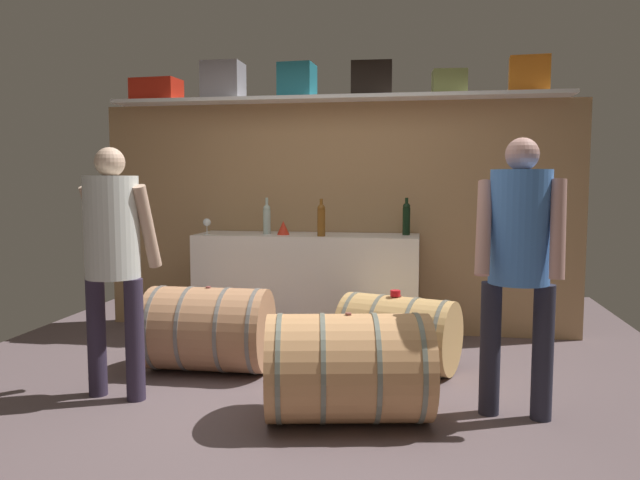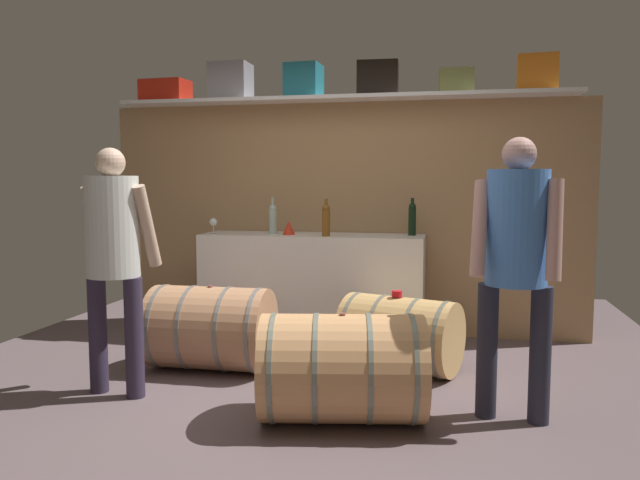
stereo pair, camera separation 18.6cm
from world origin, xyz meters
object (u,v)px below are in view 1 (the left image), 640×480
object	(u,v)px
winemaker_pouring	(113,246)
visitor_tasting	(519,248)
wine_bottle_dark	(406,218)
tasting_cup	(395,293)
work_cabinet	(307,286)
red_funnel	(283,228)
toolcase_red	(156,90)
wine_bottle_clear	(267,218)
wine_bottle_amber	(321,219)
toolcase_black	(372,79)
wine_glass	(207,223)
toolcase_teal	(297,81)
wine_barrel_flank	(209,329)
wine_barrel_far	(348,368)
wine_barrel_near	(398,333)
toolcase_grey	(223,81)
toolcase_olive	(449,82)
toolcase_orange	(529,75)

from	to	relation	value
winemaker_pouring	visitor_tasting	distance (m)	2.50
wine_bottle_dark	tasting_cup	bearing A→B (deg)	-93.30
work_cabinet	red_funnel	distance (m)	0.57
toolcase_red	red_funnel	size ratio (longest dim) A/B	3.54
wine_bottle_clear	wine_bottle_amber	distance (m)	0.53
toolcase_black	wine_glass	distance (m)	1.93
toolcase_red	toolcase_black	size ratio (longest dim) A/B	1.21
work_cabinet	wine_bottle_dark	distance (m)	1.07
toolcase_teal	wine_barrel_flank	world-z (taller)	toolcase_teal
toolcase_black	wine_bottle_clear	world-z (taller)	toolcase_black
wine_bottle_amber	winemaker_pouring	distance (m)	1.89
toolcase_red	wine_barrel_far	size ratio (longest dim) A/B	0.41
work_cabinet	wine_barrel_near	xyz separation A→B (m)	(0.84, -0.82, -0.19)
toolcase_grey	wine_bottle_amber	bearing A→B (deg)	-20.03
toolcase_red	winemaker_pouring	bearing A→B (deg)	-70.45
toolcase_olive	winemaker_pouring	size ratio (longest dim) A/B	0.18
tasting_cup	wine_barrel_flank	bearing A→B (deg)	-169.48
toolcase_orange	wine_barrel_far	bearing A→B (deg)	-117.69
wine_glass	tasting_cup	distance (m)	1.88
toolcase_grey	wine_barrel_flank	distance (m)	2.38
wine_glass	red_funnel	world-z (taller)	wine_glass
toolcase_red	visitor_tasting	size ratio (longest dim) A/B	0.26
toolcase_olive	toolcase_black	bearing A→B (deg)	175.78
toolcase_black	red_funnel	xyz separation A→B (m)	(-0.75, -0.25, -1.30)
toolcase_red	toolcase_grey	distance (m)	0.65
toolcase_olive	visitor_tasting	distance (m)	2.23
wine_barrel_far	toolcase_black	bearing A→B (deg)	80.79
toolcase_grey	tasting_cup	xyz separation A→B (m)	(1.63, -1.00, -1.74)
toolcase_black	winemaker_pouring	world-z (taller)	toolcase_black
toolcase_black	winemaker_pouring	size ratio (longest dim) A/B	0.22
wine_barrel_near	tasting_cup	size ratio (longest dim) A/B	12.75
winemaker_pouring	red_funnel	bearing A→B (deg)	74.47
toolcase_olive	wine_barrel_far	world-z (taller)	toolcase_olive
toolcase_black	wine_barrel_flank	bearing A→B (deg)	-133.10
toolcase_teal	toolcase_black	size ratio (longest dim) A/B	0.85
toolcase_teal	wine_barrel_flank	xyz separation A→B (m)	(-0.42, -1.26, -1.98)
toolcase_grey	visitor_tasting	size ratio (longest dim) A/B	0.21
toolcase_olive	tasting_cup	size ratio (longest dim) A/B	3.79
wine_bottle_amber	tasting_cup	bearing A→B (deg)	-44.54
toolcase_teal	wine_glass	size ratio (longest dim) A/B	2.13
toolcase_teal	wine_bottle_clear	size ratio (longest dim) A/B	0.93
wine_bottle_dark	wine_glass	size ratio (longest dim) A/B	2.29
wine_barrel_near	wine_bottle_dark	bearing A→B (deg)	106.88
tasting_cup	wine_glass	bearing A→B (deg)	158.27
red_funnel	winemaker_pouring	world-z (taller)	winemaker_pouring
wine_bottle_amber	wine_glass	distance (m)	1.03
red_funnel	winemaker_pouring	xyz separation A→B (m)	(-0.74, -1.64, -0.00)
wine_bottle_clear	wine_bottle_amber	bearing A→B (deg)	-15.86
toolcase_orange	toolcase_black	bearing A→B (deg)	-175.55
toolcase_orange	visitor_tasting	size ratio (longest dim) A/B	0.20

